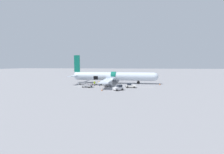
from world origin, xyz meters
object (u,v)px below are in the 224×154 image
baggage_tug_lead (130,86)px  suitcase_on_tarmac_upright (91,85)px  ground_crew_loader_a (105,82)px  baggage_cart_loading (99,84)px  baggage_cart_empty (88,86)px  baggage_cart_queued (83,83)px  ground_crew_loader_b (107,82)px  baggage_tug_mid (118,88)px  suitcase_on_tarmac_spare (93,85)px  airplane (112,77)px  ground_crew_supervisor (94,83)px  ground_crew_driver (99,83)px

baggage_tug_lead → suitcase_on_tarmac_upright: bearing=171.0°
suitcase_on_tarmac_upright → ground_crew_loader_a: bearing=41.2°
baggage_cart_loading → baggage_cart_empty: size_ratio=0.82×
baggage_cart_queued → ground_crew_loader_b: (9.22, 0.57, 0.43)m
ground_crew_loader_b → suitcase_on_tarmac_upright: 6.18m
baggage_cart_empty → ground_crew_loader_a: (4.37, 7.19, 0.39)m
baggage_tug_mid → ground_crew_loader_a: 12.53m
baggage_cart_queued → baggage_cart_empty: baggage_cart_queued is taller
ground_crew_loader_a → baggage_tug_mid: bearing=-61.3°
suitcase_on_tarmac_spare → baggage_cart_empty: bearing=-96.3°
baggage_tug_mid → ground_crew_loader_a: size_ratio=1.95×
airplane → baggage_tug_lead: (7.13, -9.61, -2.03)m
airplane → baggage_cart_queued: bearing=-154.7°
baggage_cart_empty → baggage_cart_loading: bearing=67.2°
baggage_cart_queued → suitcase_on_tarmac_upright: baggage_cart_queued is taller
baggage_cart_queued → baggage_cart_empty: size_ratio=0.87×
baggage_cart_empty → airplane: bearing=58.7°
ground_crew_supervisor → ground_crew_loader_a: bearing=49.9°
baggage_cart_empty → suitcase_on_tarmac_spare: 4.48m
baggage_cart_loading → baggage_tug_mid: bearing=-50.5°
baggage_tug_lead → suitcase_on_tarmac_upright: (-13.64, 2.15, -0.34)m
baggage_cart_loading → suitcase_on_tarmac_upright: (-2.31, -2.34, -0.14)m
ground_crew_loader_b → ground_crew_supervisor: size_ratio=0.99×
baggage_cart_queued → suitcase_on_tarmac_spare: (4.27, -1.58, -0.22)m
ground_crew_loader_b → baggage_cart_queued: bearing=-176.4°
baggage_cart_queued → ground_crew_driver: (6.81, -2.40, 0.49)m
baggage_tug_lead → baggage_cart_empty: (-13.77, -1.34, -0.20)m
airplane → baggage_cart_empty: 12.99m
baggage_cart_loading → ground_crew_loader_a: (1.92, 1.36, 0.39)m
baggage_tug_mid → baggage_cart_queued: size_ratio=0.86×
baggage_tug_lead → suitcase_on_tarmac_spare: (-13.28, 3.11, -0.41)m
ground_crew_supervisor → baggage_cart_queued: bearing=154.9°
baggage_tug_lead → baggage_tug_mid: (-3.39, -5.13, 0.04)m
baggage_tug_mid → suitcase_on_tarmac_spare: baggage_tug_mid is taller
ground_crew_loader_b → baggage_tug_lead: bearing=-32.3°
ground_crew_loader_a → ground_crew_driver: size_ratio=0.89×
baggage_cart_queued → suitcase_on_tarmac_spare: 4.56m
baggage_tug_lead → baggage_cart_empty: size_ratio=0.77×
suitcase_on_tarmac_spare → ground_crew_loader_a: bearing=35.3°
ground_crew_loader_b → suitcase_on_tarmac_spare: 5.44m
baggage_cart_queued → baggage_cart_empty: bearing=-57.9°
airplane → ground_crew_supervisor: bearing=-125.8°
baggage_cart_empty → ground_crew_driver: bearing=50.1°
baggage_cart_loading → baggage_cart_queued: 6.23m
airplane → baggage_cart_empty: bearing=-121.3°
baggage_tug_mid → ground_crew_loader_b: bearing=115.4°
baggage_tug_lead → suitcase_on_tarmac_upright: size_ratio=4.33×
baggage_tug_mid → ground_crew_loader_a: baggage_tug_mid is taller
baggage_cart_queued → baggage_tug_lead: bearing=-14.9°
suitcase_on_tarmac_upright → ground_crew_loader_b: bearing=30.4°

